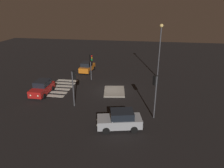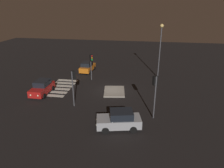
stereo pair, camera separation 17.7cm
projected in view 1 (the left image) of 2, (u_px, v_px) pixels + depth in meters
ground_plane at (112, 91)px, 28.93m from camera, size 80.00×80.00×0.00m
traffic_island at (114, 91)px, 28.49m from camera, size 4.00×3.23×0.18m
car_orange at (87, 67)px, 36.49m from camera, size 4.16×2.13×1.77m
car_silver at (120, 120)px, 20.04m from camera, size 2.70×4.52×1.86m
car_red at (42, 88)px, 27.57m from camera, size 4.25×2.00×1.84m
traffic_light_south at (91, 61)px, 31.78m from camera, size 0.54×0.54×4.08m
traffic_light_east at (74, 80)px, 23.61m from camera, size 0.53×0.54×4.28m
traffic_light_north at (155, 87)px, 20.99m from camera, size 0.53×0.54×4.67m
street_lamp at (160, 42)px, 32.05m from camera, size 0.56×0.56×8.43m
crosswalk_near at (61, 87)px, 30.01m from camera, size 6.45×3.20×0.02m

